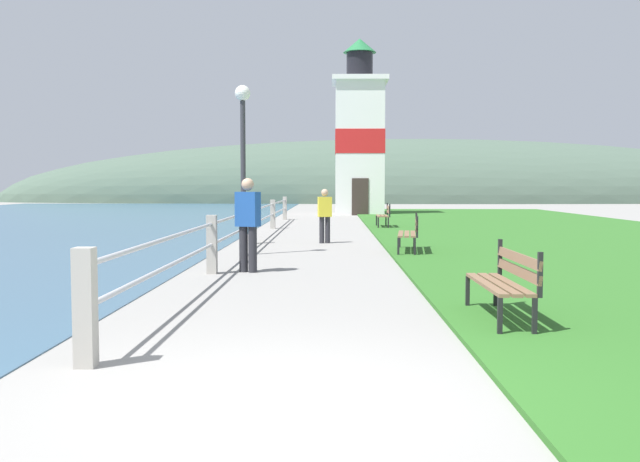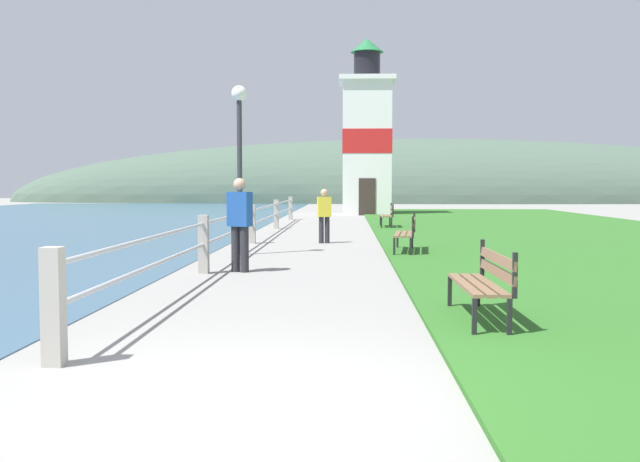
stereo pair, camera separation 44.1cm
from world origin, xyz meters
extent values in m
plane|color=gray|center=(0.00, 0.00, 0.00)|extent=(160.00, 160.00, 0.00)
cube|color=#2D6623|center=(7.85, 16.57, 0.03)|extent=(12.00, 49.72, 0.06)
cube|color=#A8A399|center=(-1.75, 1.00, 0.55)|extent=(0.18, 0.18, 1.09)
cube|color=#A8A399|center=(-1.75, 7.79, 0.55)|extent=(0.18, 0.18, 1.09)
cube|color=#A8A399|center=(-1.75, 14.59, 0.55)|extent=(0.18, 0.18, 1.09)
cube|color=#A8A399|center=(-1.75, 21.38, 0.55)|extent=(0.18, 0.18, 1.09)
cube|color=#A8A399|center=(-1.75, 28.17, 0.55)|extent=(0.18, 0.18, 1.09)
cylinder|color=#B2B2B7|center=(-1.75, 14.59, 0.93)|extent=(0.06, 27.17, 0.06)
cylinder|color=#B2B2B7|center=(-1.75, 14.59, 0.55)|extent=(0.06, 27.17, 0.06)
cube|color=brown|center=(2.32, 3.13, 0.47)|extent=(0.12, 1.84, 0.04)
cube|color=brown|center=(2.47, 3.13, 0.47)|extent=(0.12, 1.84, 0.04)
cube|color=brown|center=(2.61, 3.13, 0.47)|extent=(0.12, 1.84, 0.04)
cube|color=brown|center=(2.70, 3.13, 0.79)|extent=(0.06, 1.84, 0.11)
cube|color=brown|center=(2.70, 3.13, 0.63)|extent=(0.06, 1.84, 0.11)
cube|color=black|center=(2.29, 2.24, 0.23)|extent=(0.05, 0.05, 0.45)
cube|color=black|center=(2.28, 4.02, 0.23)|extent=(0.05, 0.05, 0.45)
cube|color=black|center=(2.66, 2.24, 0.23)|extent=(0.05, 0.05, 0.45)
cube|color=black|center=(2.65, 4.03, 0.23)|extent=(0.05, 0.05, 0.45)
cube|color=black|center=(2.70, 2.24, 0.70)|extent=(0.05, 0.05, 0.49)
cube|color=black|center=(2.70, 4.03, 0.70)|extent=(0.05, 0.05, 0.49)
cube|color=brown|center=(2.14, 11.81, 0.47)|extent=(0.33, 1.97, 0.04)
cube|color=brown|center=(2.29, 11.79, 0.47)|extent=(0.33, 1.97, 0.04)
cube|color=brown|center=(2.43, 11.78, 0.47)|extent=(0.33, 1.97, 0.04)
cube|color=brown|center=(2.52, 11.77, 0.79)|extent=(0.27, 1.96, 0.11)
cube|color=brown|center=(2.52, 11.77, 0.63)|extent=(0.27, 1.96, 0.11)
cube|color=black|center=(2.00, 10.86, 0.23)|extent=(0.06, 0.06, 0.45)
cube|color=black|center=(2.21, 12.77, 0.23)|extent=(0.06, 0.06, 0.45)
cube|color=black|center=(2.37, 10.82, 0.23)|extent=(0.06, 0.06, 0.45)
cube|color=black|center=(2.58, 12.73, 0.23)|extent=(0.06, 0.06, 0.45)
cube|color=black|center=(2.42, 10.82, 0.70)|extent=(0.06, 0.06, 0.49)
cube|color=black|center=(2.62, 12.72, 0.70)|extent=(0.06, 0.06, 0.49)
cube|color=brown|center=(2.25, 21.73, 0.47)|extent=(0.15, 1.61, 0.04)
cube|color=brown|center=(2.39, 21.72, 0.47)|extent=(0.15, 1.61, 0.04)
cube|color=brown|center=(2.54, 21.72, 0.47)|extent=(0.15, 1.61, 0.04)
cube|color=brown|center=(2.63, 21.72, 0.79)|extent=(0.09, 1.61, 0.11)
cube|color=brown|center=(2.63, 21.72, 0.63)|extent=(0.09, 1.61, 0.11)
cube|color=black|center=(2.19, 20.95, 0.23)|extent=(0.05, 0.05, 0.45)
cube|color=black|center=(2.22, 22.50, 0.23)|extent=(0.05, 0.05, 0.45)
cube|color=black|center=(2.56, 20.94, 0.23)|extent=(0.05, 0.05, 0.45)
cube|color=black|center=(2.59, 22.50, 0.23)|extent=(0.05, 0.05, 0.45)
cube|color=black|center=(2.61, 20.94, 0.70)|extent=(0.05, 0.05, 0.49)
cube|color=black|center=(2.64, 22.50, 0.70)|extent=(0.05, 0.05, 0.49)
cube|color=white|center=(1.99, 34.35, 3.63)|extent=(2.64, 2.64, 7.26)
cube|color=red|center=(1.99, 34.35, 3.99)|extent=(2.68, 2.68, 1.31)
cube|color=white|center=(1.99, 34.35, 7.39)|extent=(3.03, 3.03, 0.25)
cylinder|color=black|center=(1.99, 34.35, 8.20)|extent=(1.45, 1.45, 1.39)
cone|color=#23703D|center=(1.99, 34.35, 9.28)|extent=(1.81, 1.81, 0.76)
cube|color=#332823|center=(1.99, 33.01, 1.00)|extent=(0.90, 0.06, 2.00)
cylinder|color=#28282D|center=(0.20, 14.73, 0.37)|extent=(0.14, 0.14, 0.75)
cylinder|color=#28282D|center=(0.36, 14.77, 0.37)|extent=(0.14, 0.14, 0.75)
cube|color=yellow|center=(0.28, 14.75, 1.03)|extent=(0.41, 0.28, 0.56)
sphere|color=tan|center=(0.28, 14.75, 1.43)|extent=(0.20, 0.20, 0.20)
cylinder|color=#28282D|center=(-1.19, 8.08, 0.43)|extent=(0.16, 0.16, 0.87)
cylinder|color=#28282D|center=(-1.01, 8.00, 0.43)|extent=(0.16, 0.16, 0.87)
cube|color=#1E4C99|center=(-1.10, 8.04, 1.19)|extent=(0.49, 0.38, 0.65)
sphere|color=tan|center=(-1.10, 8.04, 1.66)|extent=(0.24, 0.24, 0.24)
cylinder|color=#333338|center=(-1.60, 11.33, 1.80)|extent=(0.12, 0.12, 3.60)
sphere|color=white|center=(-1.60, 11.33, 3.78)|extent=(0.36, 0.36, 0.36)
ellipsoid|color=#475B4C|center=(8.00, 63.15, 0.00)|extent=(80.00, 16.00, 12.00)
camera|label=1|loc=(0.49, -5.34, 1.66)|focal=40.00mm
camera|label=2|loc=(0.93, -5.33, 1.66)|focal=40.00mm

